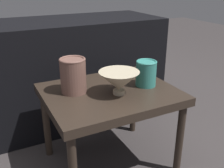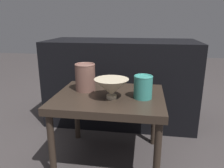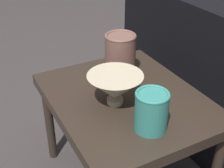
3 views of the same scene
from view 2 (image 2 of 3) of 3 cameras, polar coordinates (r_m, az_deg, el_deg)
The scene contains 6 objects.
ground_plane at distance 1.42m, azimuth -0.63°, elevation -18.81°, with size 8.00×8.00×0.00m, color #383333.
table at distance 1.25m, azimuth -0.68°, elevation -4.97°, with size 0.61×0.50×0.41m.
couch_backdrop at distance 1.80m, azimuth 2.34°, elevation 0.71°, with size 1.17×0.50×0.67m.
bowl at distance 1.16m, azimuth -0.14°, elevation -0.85°, with size 0.18×0.18×0.11m.
vase_textured_left at distance 1.30m, azimuth -7.01°, elevation 1.90°, with size 0.12×0.12×0.16m.
vase_colorful_right at distance 1.17m, azimuth 8.11°, elevation -0.66°, with size 0.10×0.10×0.13m.
Camera 2 is at (0.19, -1.15, 0.82)m, focal length 35.00 mm.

